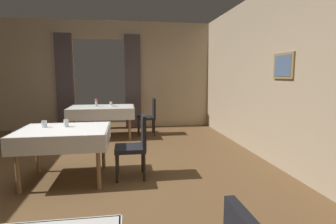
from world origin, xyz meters
TOP-DOWN VIEW (x-y plane):
  - ground at (0.00, 0.00)m, footprint 10.08×10.08m
  - wall_right at (3.20, -0.01)m, footprint 0.16×8.40m
  - wall_back at (0.00, 4.18)m, footprint 6.40×0.27m
  - dining_table_mid at (-0.16, 0.23)m, footprint 1.23×1.02m
  - dining_table_far at (0.14, 2.96)m, footprint 1.54×1.04m
  - chair_mid_right at (0.84, 0.20)m, footprint 0.45×0.44m
  - chair_far_right at (1.29, 3.07)m, footprint 0.44×0.44m
  - glass_mid_a at (-0.15, 0.36)m, footprint 0.07×0.07m
  - glass_mid_b at (-0.45, 0.37)m, footprint 0.07×0.07m
  - flower_vase_far at (0.00, 3.04)m, footprint 0.07×0.07m
  - plate_far_b at (0.43, 2.94)m, footprint 0.18×0.18m
  - glass_far_c at (0.34, 3.26)m, footprint 0.07×0.07m

SIDE VIEW (x-z plane):
  - ground at x=0.00m, z-range 0.00..0.00m
  - chair_mid_right at x=0.84m, z-range 0.05..0.98m
  - chair_far_right at x=1.29m, z-range 0.05..0.98m
  - dining_table_mid at x=-0.16m, z-range 0.29..1.04m
  - dining_table_far at x=0.14m, z-range 0.29..1.04m
  - plate_far_b at x=0.43m, z-range 0.75..0.76m
  - glass_far_c at x=0.34m, z-range 0.75..0.84m
  - glass_mid_b at x=-0.45m, z-range 0.75..0.85m
  - glass_mid_a at x=-0.15m, z-range 0.75..0.86m
  - flower_vase_far at x=0.00m, z-range 0.76..0.95m
  - wall_right at x=3.20m, z-range 0.00..3.00m
  - wall_back at x=0.00m, z-range 0.02..3.02m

